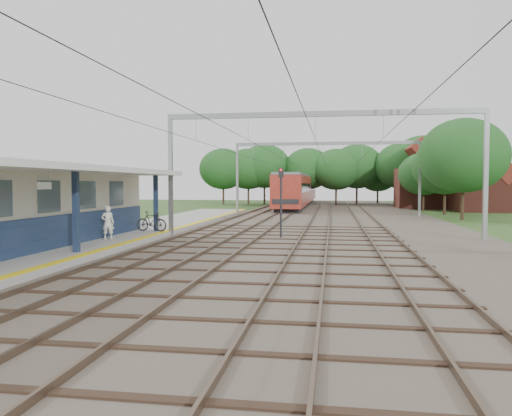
{
  "coord_description": "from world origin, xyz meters",
  "views": [
    {
      "loc": [
        4.19,
        -12.4,
        3.07
      ],
      "look_at": [
        -0.43,
        17.37,
        1.6
      ],
      "focal_mm": 35.0,
      "sensor_mm": 36.0,
      "label": 1
    }
  ],
  "objects_px": {
    "person": "(108,223)",
    "bicycle": "(152,221)",
    "train": "(299,189)",
    "signal_post": "(281,196)"
  },
  "relations": [
    {
      "from": "person",
      "to": "train",
      "type": "height_order",
      "value": "train"
    },
    {
      "from": "bicycle",
      "to": "signal_post",
      "type": "xyz_separation_m",
      "value": [
        7.42,
        0.11,
        1.45
      ]
    },
    {
      "from": "person",
      "to": "signal_post",
      "type": "relative_size",
      "value": 0.42
    },
    {
      "from": "bicycle",
      "to": "person",
      "type": "bearing_deg",
      "value": -178.23
    },
    {
      "from": "bicycle",
      "to": "train",
      "type": "relative_size",
      "value": 0.05
    },
    {
      "from": "bicycle",
      "to": "signal_post",
      "type": "height_order",
      "value": "signal_post"
    },
    {
      "from": "person",
      "to": "signal_post",
      "type": "xyz_separation_m",
      "value": [
        7.99,
        4.51,
        1.2
      ]
    },
    {
      "from": "bicycle",
      "to": "train",
      "type": "distance_m",
      "value": 42.03
    },
    {
      "from": "person",
      "to": "bicycle",
      "type": "xyz_separation_m",
      "value": [
        0.56,
        4.4,
        -0.26
      ]
    },
    {
      "from": "bicycle",
      "to": "train",
      "type": "xyz_separation_m",
      "value": [
        5.57,
        41.64,
        1.38
      ]
    }
  ]
}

